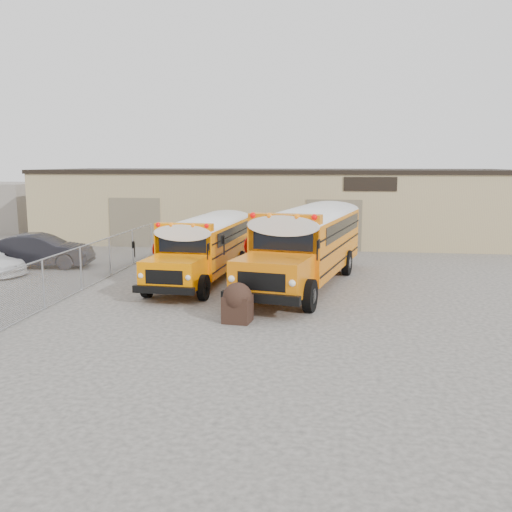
# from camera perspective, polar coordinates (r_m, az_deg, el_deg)

# --- Properties ---
(ground) EXTENTS (120.00, 120.00, 0.00)m
(ground) POSITION_cam_1_polar(r_m,az_deg,el_deg) (19.34, -4.37, -5.97)
(ground) COLOR #474541
(ground) RESTS_ON ground
(warehouse) EXTENTS (30.20, 10.20, 4.67)m
(warehouse) POSITION_cam_1_polar(r_m,az_deg,el_deg) (38.53, 1.84, 5.25)
(warehouse) COLOR tan
(warehouse) RESTS_ON ground
(chainlink_fence) EXTENTS (0.07, 18.07, 1.81)m
(chainlink_fence) POSITION_cam_1_polar(r_m,az_deg,el_deg) (23.82, -17.10, -1.23)
(chainlink_fence) COLOR #92959A
(chainlink_fence) RESTS_ON ground
(school_bus_left) EXTENTS (3.22, 9.67, 2.79)m
(school_bus_left) POSITION_cam_1_polar(r_m,az_deg,el_deg) (30.78, -2.03, 2.81)
(school_bus_left) COLOR #FF8300
(school_bus_left) RESTS_ON ground
(school_bus_right) EXTENTS (4.91, 11.55, 3.29)m
(school_bus_right) POSITION_cam_1_polar(r_m,az_deg,el_deg) (30.82, 8.22, 3.27)
(school_bus_right) COLOR orange
(school_bus_right) RESTS_ON ground
(tarp_bundle) EXTENTS (0.96, 0.95, 1.30)m
(tarp_bundle) POSITION_cam_1_polar(r_m,az_deg,el_deg) (18.37, -1.87, -4.62)
(tarp_bundle) COLOR black
(tarp_bundle) RESTS_ON ground
(car_dark) EXTENTS (5.21, 2.49, 1.65)m
(car_dark) POSITION_cam_1_polar(r_m,az_deg,el_deg) (29.92, -20.78, 0.50)
(car_dark) COLOR black
(car_dark) RESTS_ON ground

